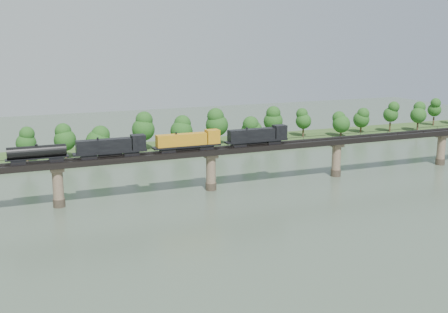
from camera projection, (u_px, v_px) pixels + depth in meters
name	position (u px, v px, depth m)	size (l,w,h in m)	color
ground	(259.00, 223.00, 125.71)	(400.00, 400.00, 0.00)	#3A4A3B
far_bank	(156.00, 150.00, 202.29)	(300.00, 24.00, 1.60)	#2A461C
bridge	(211.00, 170.00, 151.64)	(236.00, 30.00, 11.50)	#473A2D
bridge_superstructure	(211.00, 147.00, 150.29)	(220.00, 4.90, 0.75)	black
far_treeline	(136.00, 131.00, 193.48)	(289.06, 17.54, 13.60)	#382619
freight_train	(163.00, 143.00, 144.85)	(74.23, 2.89, 5.11)	black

